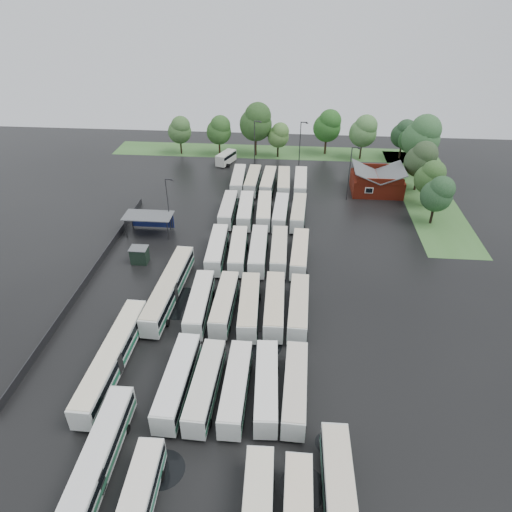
{
  "coord_description": "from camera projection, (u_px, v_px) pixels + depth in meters",
  "views": [
    {
      "loc": [
        6.98,
        -45.39,
        38.96
      ],
      "look_at": [
        2.0,
        12.0,
        2.5
      ],
      "focal_mm": 32.0,
      "sensor_mm": 36.0,
      "label": 1
    }
  ],
  "objects": [
    {
      "name": "ground",
      "position": [
        233.0,
        320.0,
        59.55
      ],
      "size": [
        160.0,
        160.0,
        0.0
      ],
      "primitive_type": "plane",
      "color": "black",
      "rests_on": "ground"
    },
    {
      "name": "brick_building",
      "position": [
        377.0,
        183.0,
        92.81
      ],
      "size": [
        10.07,
        8.6,
        5.39
      ],
      "color": "maroon",
      "rests_on": "ground"
    },
    {
      "name": "wash_shed",
      "position": [
        149.0,
        217.0,
        77.75
      ],
      "size": [
        8.2,
        4.2,
        3.58
      ],
      "color": "#2D2D30",
      "rests_on": "ground"
    },
    {
      "name": "utility_hut",
      "position": [
        140.0,
        255.0,
        70.64
      ],
      "size": [
        2.7,
        2.2,
        2.62
      ],
      "color": "black",
      "rests_on": "ground"
    },
    {
      "name": "grass_strip_north",
      "position": [
        274.0,
        152.0,
        113.96
      ],
      "size": [
        80.0,
        10.0,
        0.01
      ],
      "primitive_type": "cube",
      "color": "#3A672D",
      "rests_on": "ground"
    },
    {
      "name": "grass_strip_east",
      "position": [
        425.0,
        193.0,
        93.1
      ],
      "size": [
        10.0,
        50.0,
        0.01
      ],
      "primitive_type": "cube",
      "color": "#3A672D",
      "rests_on": "ground"
    },
    {
      "name": "west_fence",
      "position": [
        91.0,
        274.0,
        67.59
      ],
      "size": [
        0.1,
        50.0,
        1.2
      ],
      "primitive_type": "cube",
      "color": "#2D2D30",
      "rests_on": "ground"
    },
    {
      "name": "bus_r0c0",
      "position": [
        136.0,
        507.0,
        37.2
      ],
      "size": [
        2.72,
        11.28,
        3.12
      ],
      "rotation": [
        0.0,
        0.0,
        0.03
      ],
      "color": "silver",
      "rests_on": "ground"
    },
    {
      "name": "bus_r1c0",
      "position": [
        178.0,
        381.0,
        48.47
      ],
      "size": [
        2.79,
        11.92,
        3.3
      ],
      "rotation": [
        0.0,
        0.0,
        -0.02
      ],
      "color": "silver",
      "rests_on": "ground"
    },
    {
      "name": "bus_r1c1",
      "position": [
        205.0,
        385.0,
        48.02
      ],
      "size": [
        2.76,
        11.42,
        3.16
      ],
      "rotation": [
        0.0,
        0.0,
        -0.03
      ],
      "color": "silver",
      "rests_on": "ground"
    },
    {
      "name": "bus_r1c2",
      "position": [
        236.0,
        387.0,
        47.88
      ],
      "size": [
        2.45,
        11.29,
        3.14
      ],
      "rotation": [
        0.0,
        0.0,
        -0.0
      ],
      "color": "silver",
      "rests_on": "ground"
    },
    {
      "name": "bus_r1c3",
      "position": [
        266.0,
        386.0,
        48.0
      ],
      "size": [
        2.94,
        11.31,
        3.12
      ],
      "rotation": [
        0.0,
        0.0,
        0.05
      ],
      "color": "silver",
      "rests_on": "ground"
    },
    {
      "name": "bus_r1c4",
      "position": [
        295.0,
        388.0,
        47.81
      ],
      "size": [
        2.65,
        11.27,
        3.12
      ],
      "rotation": [
        0.0,
        0.0,
        -0.02
      ],
      "color": "silver",
      "rests_on": "ground"
    },
    {
      "name": "bus_r2c0",
      "position": [
        200.0,
        303.0,
        59.78
      ],
      "size": [
        2.81,
        11.61,
        3.21
      ],
      "rotation": [
        0.0,
        0.0,
        0.03
      ],
      "color": "silver",
      "rests_on": "ground"
    },
    {
      "name": "bus_r2c1",
      "position": [
        225.0,
        303.0,
        59.83
      ],
      "size": [
        2.54,
        11.26,
        3.12
      ],
      "rotation": [
        0.0,
        0.0,
        -0.01
      ],
      "color": "silver",
      "rests_on": "ground"
    },
    {
      "name": "bus_r2c2",
      "position": [
        249.0,
        306.0,
        59.28
      ],
      "size": [
        2.96,
        11.65,
        3.22
      ],
      "rotation": [
        0.0,
        0.0,
        0.05
      ],
      "color": "silver",
      "rests_on": "ground"
    },
    {
      "name": "bus_r2c3",
      "position": [
        274.0,
        305.0,
        59.36
      ],
      "size": [
        2.72,
        11.72,
        3.25
      ],
      "rotation": [
        0.0,
        0.0,
        0.02
      ],
      "color": "silver",
      "rests_on": "ground"
    },
    {
      "name": "bus_r2c4",
      "position": [
        298.0,
        307.0,
        59.07
      ],
      "size": [
        2.76,
        11.55,
        3.2
      ],
      "rotation": [
        0.0,
        0.0,
        -0.03
      ],
      "color": "silver",
      "rests_on": "ground"
    },
    {
      "name": "bus_r3c0",
      "position": [
        217.0,
        249.0,
        71.2
      ],
      "size": [
        2.9,
        11.7,
        3.23
      ],
      "rotation": [
        0.0,
        0.0,
        0.04
      ],
      "color": "silver",
      "rests_on": "ground"
    },
    {
      "name": "bus_r3c1",
      "position": [
        238.0,
        250.0,
        70.99
      ],
      "size": [
        2.95,
        11.4,
        3.14
      ],
      "rotation": [
        0.0,
        0.0,
        0.05
      ],
      "color": "silver",
      "rests_on": "ground"
    },
    {
      "name": "bus_r3c2",
      "position": [
        258.0,
        250.0,
        70.83
      ],
      "size": [
        2.77,
        11.82,
        3.28
      ],
      "rotation": [
        0.0,
        0.0,
        0.02
      ],
      "color": "silver",
      "rests_on": "ground"
    },
    {
      "name": "bus_r3c3",
      "position": [
        279.0,
        251.0,
        70.86
      ],
      "size": [
        2.57,
        11.48,
        3.19
      ],
      "rotation": [
        0.0,
        0.0,
        0.01
      ],
      "color": "silver",
      "rests_on": "ground"
    },
    {
      "name": "bus_r3c4",
      "position": [
        300.0,
        253.0,
        70.23
      ],
      "size": [
        2.91,
        11.47,
        3.17
      ],
      "rotation": [
        0.0,
        0.0,
        -0.04
      ],
      "color": "silver",
      "rests_on": "ground"
    },
    {
      "name": "bus_r4c0",
      "position": [
        228.0,
        210.0,
        83.02
      ],
      "size": [
        2.57,
        11.31,
        3.14
      ],
      "rotation": [
        0.0,
        0.0,
        0.02
      ],
      "color": "silver",
      "rests_on": "ground"
    },
    {
      "name": "bus_r4c1",
      "position": [
        246.0,
        211.0,
        82.6
      ],
      "size": [
        2.86,
        11.55,
        3.19
      ],
      "rotation": [
        0.0,
        0.0,
        0.04
      ],
      "color": "silver",
      "rests_on": "ground"
    },
    {
      "name": "bus_r4c2",
      "position": [
        264.0,
        210.0,
        82.64
      ],
      "size": [
        2.85,
        11.57,
        3.2
      ],
      "rotation": [
        0.0,
        0.0,
        0.04
      ],
      "color": "silver",
      "rests_on": "ground"
    },
    {
      "name": "bus_r4c3",
      "position": [
        281.0,
        212.0,
        82.1
      ],
      "size": [
        2.68,
        11.29,
        3.13
      ],
      "rotation": [
        0.0,
        0.0,
        -0.03
      ],
      "color": "silver",
      "rests_on": "ground"
    },
    {
      "name": "bus_r4c4",
      "position": [
        298.0,
        213.0,
        82.01
      ],
      "size": [
        2.92,
        11.35,
        3.13
      ],
      "rotation": [
        0.0,
        0.0,
        -0.05
      ],
      "color": "silver",
      "rests_on": "ground"
    },
    {
      "name": "bus_r5c0",
      "position": [
        238.0,
        180.0,
        94.28
      ],
      "size": [
        2.88,
        11.7,
        3.23
      ],
      "rotation": [
        0.0,
        0.0,
        0.04
      ],
      "color": "silver",
      "rests_on": "ground"
    },
    {
      "name": "bus_r5c1",
      "position": [
        253.0,
        181.0,
        94.23
      ],
      "size": [
        2.7,
        11.48,
        3.18
      ],
      "rotation": [
        0.0,
        0.0,
        -0.02
      ],
      "color": "silver",
      "rests_on": "ground"
    },
    {
      "name": "bus_r5c2",
      "position": [
        268.0,
        182.0,
        93.72
      ],
      "size": [
        2.85,
        11.4,
        3.15
      ],
      "rotation": [
        0.0,
        0.0,
        -0.04
      ],
      "color": "silver",
      "rests_on": "ground"
    },
    {
      "name": "bus_r5c3",
      "position": [
        284.0,
        183.0,
        93.34
      ],
      "size": [
        2.68,
        11.56,
        3.2
      ],
      "rotation": [
        0.0,
        0.0,
        0.02
      ],
      "color": "silver",
      "rests_on": "ground"
    },
    {
      "name": "bus_r5c4",
      "position": [
        300.0,
        183.0,
        93.15
      ],
      "size": [
        2.68,
        11.66,
        3.23
      ],
      "rotation": [
        0.0,
        0.0,
        -0.02
      ],
      "color": "silver",
      "rests_on": "ground"
    },
    {
      "name": "artic_bus_west_a",
      "position": [
        93.0,
        472.0,
        39.73
      ],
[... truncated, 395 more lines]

